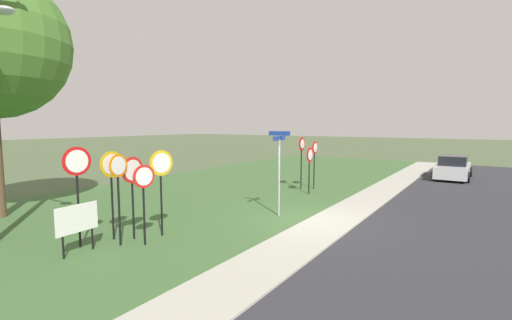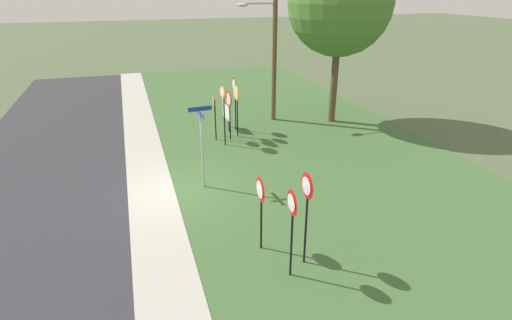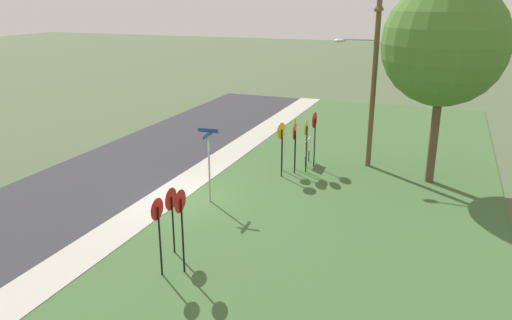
% 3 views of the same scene
% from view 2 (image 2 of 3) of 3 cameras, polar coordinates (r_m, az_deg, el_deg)
% --- Properties ---
extents(ground_plane, '(160.00, 160.00, 0.00)m').
position_cam_2_polar(ground_plane, '(14.71, -11.34, -4.41)').
color(ground_plane, '#4C5B3D').
extents(road_asphalt, '(44.00, 6.40, 0.01)m').
position_cam_2_polar(road_asphalt, '(15.12, -29.77, -6.48)').
color(road_asphalt, '#2D2D33').
rests_on(road_asphalt, ground_plane).
extents(sidewalk_strip, '(44.00, 1.60, 0.06)m').
position_cam_2_polar(sidewalk_strip, '(14.66, -14.46, -4.70)').
color(sidewalk_strip, '#ADAA9E').
rests_on(sidewalk_strip, ground_plane).
extents(grass_median, '(44.00, 12.00, 0.04)m').
position_cam_2_polar(grass_median, '(16.30, 10.01, -1.37)').
color(grass_median, '#3D6033').
rests_on(grass_median, ground_plane).
extents(stop_sign_near_left, '(0.72, 0.11, 2.49)m').
position_cam_2_polar(stop_sign_near_left, '(19.10, -2.76, 8.49)').
color(stop_sign_near_left, black).
rests_on(stop_sign_near_left, grass_median).
extents(stop_sign_near_right, '(0.72, 0.16, 2.49)m').
position_cam_2_polar(stop_sign_near_right, '(17.97, -4.61, 7.49)').
color(stop_sign_near_right, black).
rests_on(stop_sign_near_right, grass_median).
extents(stop_sign_far_left, '(0.62, 0.12, 2.17)m').
position_cam_2_polar(stop_sign_far_left, '(18.75, -5.89, 7.28)').
color(stop_sign_far_left, black).
rests_on(stop_sign_far_left, grass_median).
extents(stop_sign_far_center, '(0.74, 0.12, 2.33)m').
position_cam_2_polar(stop_sign_far_center, '(18.71, -3.83, 7.79)').
color(stop_sign_far_center, black).
rests_on(stop_sign_far_center, grass_median).
extents(stop_sign_far_right, '(0.61, 0.14, 2.46)m').
position_cam_2_polar(stop_sign_far_right, '(19.17, -4.64, 8.31)').
color(stop_sign_far_right, black).
rests_on(stop_sign_far_right, grass_median).
extents(stop_sign_center_tall, '(0.74, 0.10, 2.65)m').
position_cam_2_polar(stop_sign_center_tall, '(19.93, -3.03, 9.50)').
color(stop_sign_center_tall, black).
rests_on(stop_sign_center_tall, grass_median).
extents(yield_sign_near_left, '(0.71, 0.10, 2.18)m').
position_cam_2_polar(yield_sign_near_left, '(10.65, 0.59, -5.18)').
color(yield_sign_near_left, black).
rests_on(yield_sign_near_left, grass_median).
extents(yield_sign_near_right, '(0.65, 0.10, 2.40)m').
position_cam_2_polar(yield_sign_near_right, '(9.62, 5.01, -7.59)').
color(yield_sign_near_right, black).
rests_on(yield_sign_near_right, grass_median).
extents(yield_sign_far_left, '(0.68, 0.10, 2.59)m').
position_cam_2_polar(yield_sign_far_left, '(10.02, 7.10, -5.29)').
color(yield_sign_far_left, black).
rests_on(yield_sign_far_left, grass_median).
extents(street_name_post, '(0.96, 0.82, 2.98)m').
position_cam_2_polar(street_name_post, '(14.12, -7.65, 2.72)').
color(street_name_post, '#9EA0A8').
rests_on(street_name_post, grass_median).
extents(utility_pole, '(2.10, 2.07, 8.19)m').
position_cam_2_polar(utility_pole, '(21.19, 2.29, 17.22)').
color(utility_pole, brown).
rests_on(utility_pole, grass_median).
extents(notice_board, '(1.10, 0.10, 1.25)m').
position_cam_2_polar(notice_board, '(20.38, -4.19, 6.58)').
color(notice_board, black).
rests_on(notice_board, grass_median).
extents(oak_tree_left, '(5.08, 5.08, 8.48)m').
position_cam_2_polar(oak_tree_left, '(21.22, 11.75, 20.82)').
color(oak_tree_left, brown).
rests_on(oak_tree_left, grass_median).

